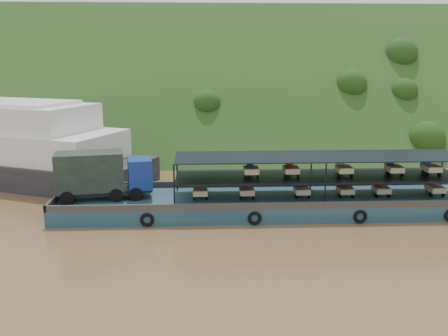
{
  "coord_description": "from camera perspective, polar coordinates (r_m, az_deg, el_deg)",
  "views": [
    {
      "loc": [
        -3.95,
        -37.8,
        12.34
      ],
      "look_at": [
        -2.0,
        3.0,
        3.2
      ],
      "focal_mm": 40.0,
      "sensor_mm": 36.0,
      "label": 1
    }
  ],
  "objects": [
    {
      "name": "ground",
      "position": [
        39.96,
        3.09,
        -5.39
      ],
      "size": [
        160.0,
        160.0,
        0.0
      ],
      "primitive_type": "plane",
      "color": "brown",
      "rests_on": "ground"
    },
    {
      "name": "hillside",
      "position": [
        74.93,
        0.32,
        3.14
      ],
      "size": [
        140.0,
        39.6,
        39.6
      ],
      "primitive_type": "cube",
      "rotation": [
        0.79,
        0.0,
        0.0
      ],
      "color": "#1C3714",
      "rests_on": "ground"
    },
    {
      "name": "cargo_barge",
      "position": [
        40.66,
        3.41,
        -3.24
      ],
      "size": [
        35.06,
        7.18,
        5.0
      ],
      "color": "#15364A",
      "rests_on": "ground"
    }
  ]
}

